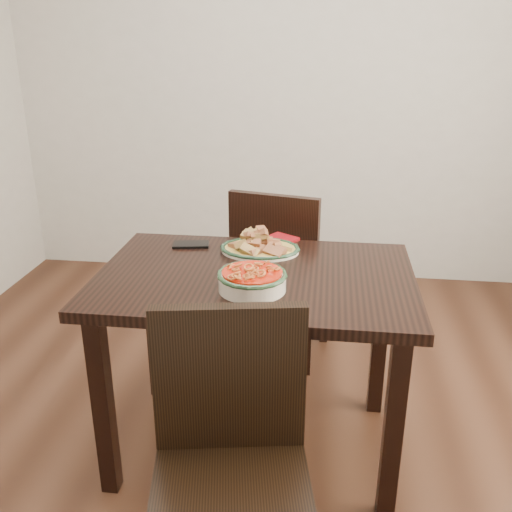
# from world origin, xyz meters

# --- Properties ---
(floor) EXTENTS (3.50, 3.50, 0.00)m
(floor) POSITION_xyz_m (0.00, 0.00, 0.00)
(floor) COLOR #341B10
(floor) RESTS_ON ground
(wall_back) EXTENTS (3.50, 0.10, 2.60)m
(wall_back) POSITION_xyz_m (0.00, 1.75, 1.30)
(wall_back) COLOR beige
(wall_back) RESTS_ON ground
(dining_table) EXTENTS (1.13, 0.75, 0.75)m
(dining_table) POSITION_xyz_m (0.04, -0.05, 0.64)
(dining_table) COLOR black
(dining_table) RESTS_ON ground
(chair_far) EXTENTS (0.50, 0.50, 0.89)m
(chair_far) POSITION_xyz_m (0.07, 0.61, 0.50)
(chair_far) COLOR black
(chair_far) RESTS_ON ground
(chair_near) EXTENTS (0.49, 0.49, 0.89)m
(chair_near) POSITION_xyz_m (0.06, -0.71, 0.50)
(chair_near) COLOR black
(chair_near) RESTS_ON ground
(fish_plate) EXTENTS (0.30, 0.24, 0.11)m
(fish_plate) POSITION_xyz_m (0.03, 0.16, 0.79)
(fish_plate) COLOR white
(fish_plate) RESTS_ON dining_table
(noodle_bowl) EXTENTS (0.24, 0.24, 0.08)m
(noodle_bowl) POSITION_xyz_m (0.05, -0.19, 0.79)
(noodle_bowl) COLOR beige
(noodle_bowl) RESTS_ON dining_table
(smartphone) EXTENTS (0.15, 0.10, 0.01)m
(smartphone) POSITION_xyz_m (-0.25, 0.20, 0.76)
(smartphone) COLOR black
(smartphone) RESTS_ON dining_table
(napkin) EXTENTS (0.15, 0.15, 0.01)m
(napkin) POSITION_xyz_m (0.10, 0.31, 0.76)
(napkin) COLOR maroon
(napkin) RESTS_ON dining_table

